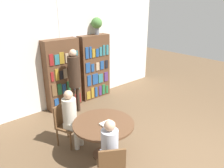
{
  "coord_description": "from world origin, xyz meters",
  "views": [
    {
      "loc": [
        -3.31,
        -1.38,
        2.86
      ],
      "look_at": [
        -0.16,
        2.18,
        1.05
      ],
      "focal_mm": 35.0,
      "sensor_mm": 36.0,
      "label": 1
    }
  ],
  "objects_px": {
    "seated_reader_left": "(71,115)",
    "chair_left_side": "(65,122)",
    "seated_reader_right": "(109,149)",
    "flower_vase": "(97,24)",
    "librarian_standing": "(74,75)",
    "bookshelf_left": "(63,75)",
    "bookshelf_right": "(94,67)",
    "chair_near_camera": "(111,167)",
    "reading_table": "(104,129)"
  },
  "relations": [
    {
      "from": "seated_reader_left",
      "to": "bookshelf_left",
      "type": "bearing_deg",
      "value": -136.63
    },
    {
      "from": "flower_vase",
      "to": "seated_reader_left",
      "type": "bearing_deg",
      "value": -139.65
    },
    {
      "from": "flower_vase",
      "to": "chair_near_camera",
      "type": "distance_m",
      "value": 4.28
    },
    {
      "from": "bookshelf_right",
      "to": "flower_vase",
      "type": "height_order",
      "value": "flower_vase"
    },
    {
      "from": "seated_reader_left",
      "to": "librarian_standing",
      "type": "height_order",
      "value": "librarian_standing"
    },
    {
      "from": "seated_reader_left",
      "to": "chair_left_side",
      "type": "bearing_deg",
      "value": -90.0
    },
    {
      "from": "flower_vase",
      "to": "chair_near_camera",
      "type": "relative_size",
      "value": 0.55
    },
    {
      "from": "chair_near_camera",
      "to": "seated_reader_left",
      "type": "distance_m",
      "value": 1.5
    },
    {
      "from": "chair_left_side",
      "to": "reading_table",
      "type": "bearing_deg",
      "value": 90.0
    },
    {
      "from": "bookshelf_right",
      "to": "chair_left_side",
      "type": "xyz_separation_m",
      "value": [
        -1.96,
        -1.56,
        -0.47
      ]
    },
    {
      "from": "chair_left_side",
      "to": "seated_reader_right",
      "type": "distance_m",
      "value": 1.49
    },
    {
      "from": "bookshelf_left",
      "to": "seated_reader_left",
      "type": "xyz_separation_m",
      "value": [
        -0.8,
        -1.72,
        -0.26
      ]
    },
    {
      "from": "bookshelf_right",
      "to": "seated_reader_left",
      "type": "xyz_separation_m",
      "value": [
        -1.9,
        -1.72,
        -0.26
      ]
    },
    {
      "from": "chair_left_side",
      "to": "bookshelf_left",
      "type": "bearing_deg",
      "value": -140.76
    },
    {
      "from": "bookshelf_left",
      "to": "flower_vase",
      "type": "distance_m",
      "value": 1.78
    },
    {
      "from": "bookshelf_right",
      "to": "librarian_standing",
      "type": "height_order",
      "value": "bookshelf_right"
    },
    {
      "from": "chair_left_side",
      "to": "seated_reader_left",
      "type": "distance_m",
      "value": 0.28
    },
    {
      "from": "seated_reader_right",
      "to": "librarian_standing",
      "type": "xyz_separation_m",
      "value": [
        0.98,
        2.53,
        0.37
      ]
    },
    {
      "from": "bookshelf_left",
      "to": "librarian_standing",
      "type": "bearing_deg",
      "value": -82.42
    },
    {
      "from": "chair_near_camera",
      "to": "chair_left_side",
      "type": "distance_m",
      "value": 1.64
    },
    {
      "from": "seated_reader_right",
      "to": "librarian_standing",
      "type": "distance_m",
      "value": 2.74
    },
    {
      "from": "reading_table",
      "to": "chair_near_camera",
      "type": "xyz_separation_m",
      "value": [
        -0.49,
        -0.78,
        -0.11
      ]
    },
    {
      "from": "reading_table",
      "to": "librarian_standing",
      "type": "relative_size",
      "value": 0.67
    },
    {
      "from": "chair_near_camera",
      "to": "seated_reader_left",
      "type": "height_order",
      "value": "seated_reader_left"
    },
    {
      "from": "bookshelf_right",
      "to": "seated_reader_right",
      "type": "distance_m",
      "value": 3.65
    },
    {
      "from": "reading_table",
      "to": "librarian_standing",
      "type": "height_order",
      "value": "librarian_standing"
    },
    {
      "from": "flower_vase",
      "to": "seated_reader_left",
      "type": "height_order",
      "value": "flower_vase"
    },
    {
      "from": "reading_table",
      "to": "bookshelf_right",
      "type": "bearing_deg",
      "value": 56.06
    },
    {
      "from": "librarian_standing",
      "to": "reading_table",
      "type": "bearing_deg",
      "value": -107.19
    },
    {
      "from": "chair_near_camera",
      "to": "librarian_standing",
      "type": "xyz_separation_m",
      "value": [
        1.08,
        2.68,
        0.58
      ]
    },
    {
      "from": "bookshelf_right",
      "to": "bookshelf_left",
      "type": "bearing_deg",
      "value": -180.0
    },
    {
      "from": "bookshelf_left",
      "to": "chair_near_camera",
      "type": "relative_size",
      "value": 2.19
    },
    {
      "from": "chair_near_camera",
      "to": "librarian_standing",
      "type": "bearing_deg",
      "value": 100.33
    },
    {
      "from": "seated_reader_right",
      "to": "bookshelf_left",
      "type": "bearing_deg",
      "value": 105.42
    },
    {
      "from": "bookshelf_right",
      "to": "reading_table",
      "type": "relative_size",
      "value": 1.67
    },
    {
      "from": "seated_reader_right",
      "to": "flower_vase",
      "type": "bearing_deg",
      "value": 86.94
    },
    {
      "from": "bookshelf_right",
      "to": "librarian_standing",
      "type": "bearing_deg",
      "value": -154.07
    },
    {
      "from": "flower_vase",
      "to": "bookshelf_left",
      "type": "bearing_deg",
      "value": -179.78
    },
    {
      "from": "bookshelf_left",
      "to": "bookshelf_right",
      "type": "relative_size",
      "value": 1.0
    },
    {
      "from": "chair_left_side",
      "to": "flower_vase",
      "type": "bearing_deg",
      "value": -165.08
    },
    {
      "from": "flower_vase",
      "to": "chair_left_side",
      "type": "distance_m",
      "value": 3.15
    },
    {
      "from": "flower_vase",
      "to": "chair_left_side",
      "type": "bearing_deg",
      "value": -143.32
    },
    {
      "from": "flower_vase",
      "to": "librarian_standing",
      "type": "xyz_separation_m",
      "value": [
        -1.17,
        -0.51,
        -1.17
      ]
    },
    {
      "from": "bookshelf_right",
      "to": "chair_left_side",
      "type": "distance_m",
      "value": 2.55
    },
    {
      "from": "bookshelf_left",
      "to": "bookshelf_right",
      "type": "xyz_separation_m",
      "value": [
        1.1,
        0.0,
        0.0
      ]
    },
    {
      "from": "chair_left_side",
      "to": "seated_reader_right",
      "type": "bearing_deg",
      "value": 66.17
    },
    {
      "from": "reading_table",
      "to": "seated_reader_right",
      "type": "xyz_separation_m",
      "value": [
        -0.39,
        -0.62,
        0.09
      ]
    },
    {
      "from": "chair_near_camera",
      "to": "seated_reader_right",
      "type": "relative_size",
      "value": 0.72
    },
    {
      "from": "bookshelf_left",
      "to": "seated_reader_right",
      "type": "distance_m",
      "value": 3.18
    },
    {
      "from": "bookshelf_left",
      "to": "reading_table",
      "type": "bearing_deg",
      "value": -102.26
    }
  ]
}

